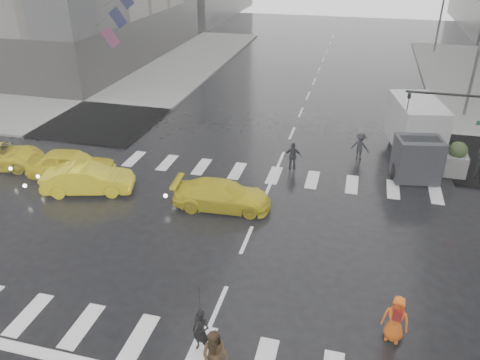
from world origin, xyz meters
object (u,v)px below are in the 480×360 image
(pedestrian_orange, at_px, (396,319))
(taxi_mid, at_px, (88,179))
(pedestrian_brown, at_px, (215,356))
(box_truck, at_px, (416,133))
(taxi_front, at_px, (71,164))
(traffic_signal_pole, at_px, (466,120))

(pedestrian_orange, relative_size, taxi_mid, 0.38)
(pedestrian_brown, xyz_separation_m, box_truck, (6.25, 16.33, 0.87))
(pedestrian_brown, distance_m, taxi_front, 14.70)
(pedestrian_orange, height_order, taxi_front, pedestrian_orange)
(pedestrian_brown, distance_m, pedestrian_orange, 5.64)
(traffic_signal_pole, relative_size, pedestrian_brown, 2.66)
(pedestrian_brown, relative_size, pedestrian_orange, 1.03)
(pedestrian_brown, xyz_separation_m, taxi_mid, (-9.18, 8.79, -0.14))
(pedestrian_orange, bearing_deg, pedestrian_brown, -137.36)
(pedestrian_orange, bearing_deg, taxi_front, 168.71)
(pedestrian_orange, distance_m, taxi_front, 17.30)
(pedestrian_orange, height_order, taxi_mid, pedestrian_orange)
(pedestrian_orange, xyz_separation_m, taxi_mid, (-14.09, 6.02, -0.12))
(traffic_signal_pole, distance_m, taxi_front, 19.82)
(pedestrian_brown, bearing_deg, box_truck, 76.39)
(traffic_signal_pole, relative_size, taxi_mid, 1.05)
(traffic_signal_pole, distance_m, pedestrian_orange, 12.70)
(taxi_front, distance_m, taxi_mid, 2.02)
(taxi_mid, distance_m, box_truck, 17.20)
(box_truck, bearing_deg, pedestrian_orange, -107.02)
(traffic_signal_pole, bearing_deg, box_truck, 142.32)
(traffic_signal_pole, distance_m, box_truck, 2.92)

